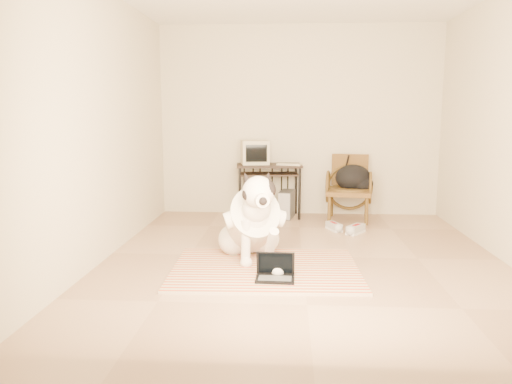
# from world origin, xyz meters

# --- Properties ---
(floor) EXTENTS (4.50, 4.50, 0.00)m
(floor) POSITION_xyz_m (0.00, 0.00, 0.00)
(floor) COLOR #A17F63
(floor) RESTS_ON ground
(wall_back) EXTENTS (4.50, 0.00, 4.50)m
(wall_back) POSITION_xyz_m (0.00, 2.25, 1.35)
(wall_back) COLOR beige
(wall_back) RESTS_ON floor
(wall_front) EXTENTS (4.50, 0.00, 4.50)m
(wall_front) POSITION_xyz_m (0.00, -2.25, 1.35)
(wall_front) COLOR beige
(wall_front) RESTS_ON floor
(wall_left) EXTENTS (0.00, 4.50, 4.50)m
(wall_left) POSITION_xyz_m (-2.00, 0.00, 1.35)
(wall_left) COLOR beige
(wall_left) RESTS_ON floor
(wall_right) EXTENTS (0.00, 4.50, 4.50)m
(wall_right) POSITION_xyz_m (2.00, 0.00, 1.35)
(wall_right) COLOR beige
(wall_right) RESTS_ON floor
(rug) EXTENTS (1.80, 1.40, 0.02)m
(rug) POSITION_xyz_m (-0.36, -0.47, 0.01)
(rug) COLOR red
(rug) RESTS_ON floor
(dog) EXTENTS (0.69, 1.26, 0.97)m
(dog) POSITION_xyz_m (-0.51, -0.15, 0.38)
(dog) COLOR white
(dog) RESTS_ON rug
(laptop) EXTENTS (0.34, 0.25, 0.24)m
(laptop) POSITION_xyz_m (-0.26, -0.77, 0.08)
(laptop) COLOR black
(laptop) RESTS_ON rug
(computer_desk) EXTENTS (0.95, 0.59, 0.75)m
(computer_desk) POSITION_xyz_m (-0.42, 1.96, 0.65)
(computer_desk) COLOR black
(computer_desk) RESTS_ON floor
(crt_monitor) EXTENTS (0.43, 0.41, 0.33)m
(crt_monitor) POSITION_xyz_m (-0.62, 1.99, 0.92)
(crt_monitor) COLOR #C0B697
(crt_monitor) RESTS_ON computer_desk
(desk_keyboard) EXTENTS (0.36, 0.21, 0.02)m
(desk_keyboard) POSITION_xyz_m (-0.14, 1.86, 0.76)
(desk_keyboard) COLOR #C0B697
(desk_keyboard) RESTS_ON computer_desk
(pc_tower) EXTENTS (0.24, 0.43, 0.38)m
(pc_tower) POSITION_xyz_m (-0.17, 1.92, 0.19)
(pc_tower) COLOR #474749
(pc_tower) RESTS_ON floor
(rattan_chair) EXTENTS (0.67, 0.65, 0.89)m
(rattan_chair) POSITION_xyz_m (0.69, 1.85, 0.45)
(rattan_chair) COLOR brown
(rattan_chair) RESTS_ON floor
(backpack) EXTENTS (0.51, 0.40, 0.36)m
(backpack) POSITION_xyz_m (0.76, 1.81, 0.58)
(backpack) COLOR black
(backpack) RESTS_ON rattan_chair
(sneaker_left) EXTENTS (0.21, 0.30, 0.10)m
(sneaker_left) POSITION_xyz_m (0.43, 1.19, 0.04)
(sneaker_left) COLOR silver
(sneaker_left) RESTS_ON floor
(sneaker_right) EXTENTS (0.28, 0.32, 0.11)m
(sneaker_right) POSITION_xyz_m (0.68, 1.04, 0.05)
(sneaker_right) COLOR silver
(sneaker_right) RESTS_ON floor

